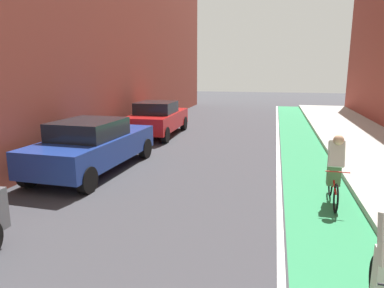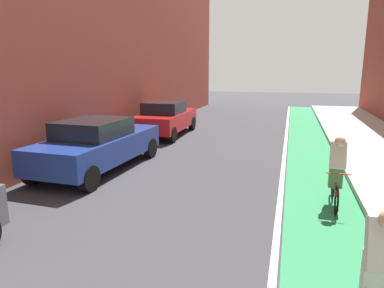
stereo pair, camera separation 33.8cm
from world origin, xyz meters
name	(u,v)px [view 1 (the left image)]	position (x,y,z in m)	size (l,w,h in m)	color
ground_plane	(204,163)	(0.00, 12.57, 0.00)	(72.91, 72.91, 0.00)	#38383D
bike_lane_paint	(304,154)	(3.22, 14.57, 0.00)	(1.60, 33.14, 0.00)	#2D8451
lane_divider_stripe	(278,153)	(2.32, 14.57, 0.00)	(0.12, 33.14, 0.00)	white
sidewalk_right	(382,156)	(5.73, 14.57, 0.07)	(3.41, 33.14, 0.14)	#A8A59E
building_facade_left	(65,5)	(-5.82, 14.55, 5.32)	(4.15, 33.14, 10.66)	brown
parked_sedan_blue	(93,145)	(-2.97, 10.96, 0.79)	(2.07, 4.72, 1.53)	navy
parked_sedan_red	(158,118)	(-2.97, 16.79, 0.78)	(1.90, 4.34, 1.53)	red
cyclist_mid	(335,167)	(3.47, 9.88, 0.84)	(0.48, 1.67, 1.59)	black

